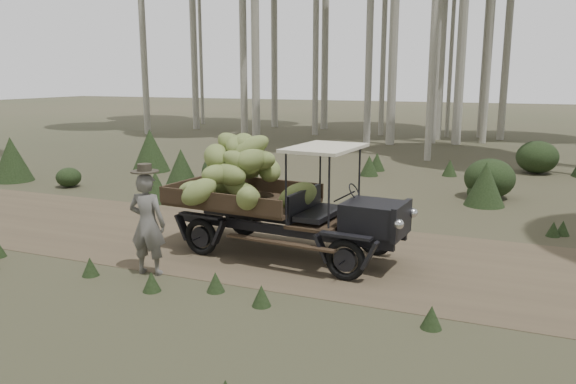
{
  "coord_description": "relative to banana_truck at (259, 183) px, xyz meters",
  "views": [
    {
      "loc": [
        2.78,
        -9.02,
        3.09
      ],
      "look_at": [
        -0.81,
        -0.33,
        1.13
      ],
      "focal_mm": 35.0,
      "sensor_mm": 36.0,
      "label": 1
    }
  ],
  "objects": [
    {
      "name": "dirt_track",
      "position": [
        1.35,
        0.34,
        -1.24
      ],
      "size": [
        70.0,
        4.0,
        0.01
      ],
      "primitive_type": "cube",
      "color": "brown",
      "rests_on": "ground"
    },
    {
      "name": "banana_truck",
      "position": [
        0.0,
        0.0,
        0.0
      ],
      "size": [
        4.4,
        2.19,
        2.18
      ],
      "rotation": [
        0.0,
        0.0,
        -0.09
      ],
      "color": "black",
      "rests_on": "ground"
    },
    {
      "name": "undergrowth",
      "position": [
        -0.29,
        0.75,
        -0.7
      ],
      "size": [
        23.05,
        21.61,
        1.38
      ],
      "color": "#233319",
      "rests_on": "ground"
    },
    {
      "name": "farmer",
      "position": [
        -1.13,
        -1.69,
        -0.41
      ],
      "size": [
        0.64,
        0.49,
        1.77
      ],
      "rotation": [
        0.0,
        0.0,
        3.28
      ],
      "color": "#615D58",
      "rests_on": "ground"
    },
    {
      "name": "ground",
      "position": [
        1.35,
        0.34,
        -1.25
      ],
      "size": [
        120.0,
        120.0,
        0.0
      ],
      "primitive_type": "plane",
      "color": "#473D2B",
      "rests_on": "ground"
    }
  ]
}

